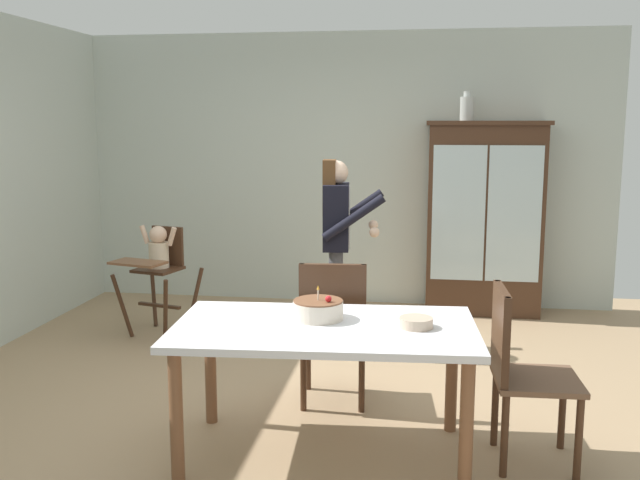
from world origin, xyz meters
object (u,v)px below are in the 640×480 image
at_px(adult_person, 337,230).
at_px(dining_chair_far_side, 333,323).
at_px(dining_table, 325,341).
at_px(serving_bowl, 416,322).
at_px(ceramic_vase, 467,108).
at_px(birthday_cake, 318,309).
at_px(high_chair_with_toddler, 158,260).
at_px(china_cabinet, 484,218).
at_px(dining_chair_right_end, 518,363).

xyz_separation_m(adult_person, dining_chair_far_side, (0.13, -1.22, -0.41)).
bearing_deg(dining_table, serving_bowl, 3.10).
xyz_separation_m(ceramic_vase, adult_person, (-1.06, -1.30, -0.99)).
bearing_deg(serving_bowl, dining_chair_far_side, 129.27).
bearing_deg(birthday_cake, dining_chair_far_side, 88.76).
bearing_deg(ceramic_vase, dining_chair_far_side, -110.22).
relative_size(dining_table, serving_bowl, 9.37).
height_order(dining_table, birthday_cake, birthday_cake).
bearing_deg(adult_person, high_chair_with_toddler, 79.11).
distance_m(ceramic_vase, dining_table, 3.56).
distance_m(ceramic_vase, serving_bowl, 3.40).
relative_size(china_cabinet, birthday_cake, 6.56).
bearing_deg(serving_bowl, ceramic_vase, 82.85).
height_order(ceramic_vase, birthday_cake, ceramic_vase).
xyz_separation_m(adult_person, dining_table, (0.17, -1.89, -0.32)).
distance_m(dining_chair_far_side, dining_chair_right_end, 1.23).
height_order(china_cabinet, high_chair_with_toddler, china_cabinet).
height_order(dining_table, serving_bowl, serving_bowl).
distance_m(high_chair_with_toddler, serving_bowl, 3.01).
distance_m(ceramic_vase, dining_chair_right_end, 3.42).
relative_size(adult_person, dining_chair_far_side, 1.59).
distance_m(china_cabinet, adult_person, 1.80).
height_order(birthday_cake, dining_chair_far_side, dining_chair_far_side).
bearing_deg(ceramic_vase, dining_table, -105.52).
bearing_deg(ceramic_vase, high_chair_with_toddler, -156.39).
height_order(high_chair_with_toddler, adult_person, adult_person).
height_order(serving_bowl, dining_chair_far_side, dining_chair_far_side).
distance_m(china_cabinet, serving_bowl, 3.22).
relative_size(ceramic_vase, adult_person, 0.18).
bearing_deg(birthday_cake, dining_chair_right_end, -2.40).
bearing_deg(china_cabinet, adult_person, -133.96).
relative_size(high_chair_with_toddler, serving_bowl, 5.28).
relative_size(serving_bowl, dining_chair_far_side, 0.19).
xyz_separation_m(ceramic_vase, serving_bowl, (-0.40, -3.16, -1.19)).
relative_size(serving_bowl, dining_chair_right_end, 0.19).
height_order(ceramic_vase, serving_bowl, ceramic_vase).
relative_size(ceramic_vase, dining_chair_far_side, 0.28).
relative_size(china_cabinet, dining_chair_right_end, 1.91).
height_order(china_cabinet, dining_chair_right_end, china_cabinet).
relative_size(china_cabinet, serving_bowl, 10.20).
distance_m(dining_table, dining_chair_far_side, 0.68).
bearing_deg(high_chair_with_toddler, ceramic_vase, 38.22).
xyz_separation_m(high_chair_with_toddler, dining_chair_far_side, (1.70, -1.37, -0.10)).
height_order(china_cabinet, birthday_cake, china_cabinet).
xyz_separation_m(ceramic_vase, dining_table, (-0.89, -3.19, -1.30)).
height_order(adult_person, dining_chair_right_end, adult_person).
bearing_deg(dining_chair_far_side, serving_bowl, 124.44).
bearing_deg(dining_table, ceramic_vase, 74.48).
xyz_separation_m(birthday_cake, dining_chair_right_end, (1.08, -0.05, -0.24)).
bearing_deg(dining_chair_right_end, high_chair_with_toddler, 52.31).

